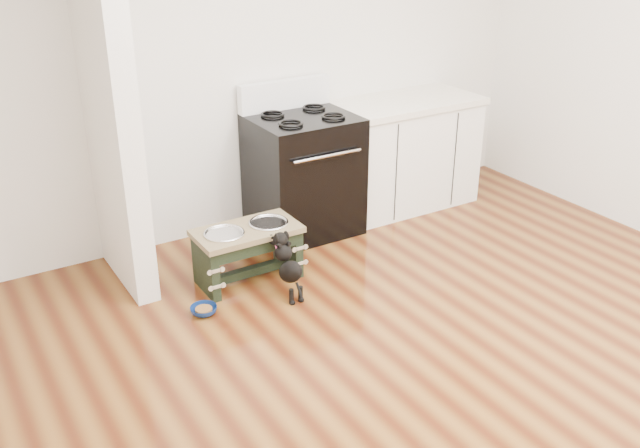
{
  "coord_description": "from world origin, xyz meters",
  "views": [
    {
      "loc": [
        -2.31,
        -2.28,
        2.41
      ],
      "look_at": [
        -0.18,
        1.21,
        0.52
      ],
      "focal_mm": 40.0,
      "sensor_mm": 36.0,
      "label": 1
    }
  ],
  "objects": [
    {
      "name": "cabinet_run",
      "position": [
        1.23,
        2.18,
        0.45
      ],
      "size": [
        1.24,
        0.64,
        0.91
      ],
      "color": "white",
      "rests_on": "ground"
    },
    {
      "name": "partition_wall",
      "position": [
        -1.18,
        2.1,
        1.35
      ],
      "size": [
        0.15,
        0.8,
        2.7
      ],
      "primitive_type": "cube",
      "color": "silver",
      "rests_on": "ground"
    },
    {
      "name": "oven_range",
      "position": [
        0.25,
        2.16,
        0.48
      ],
      "size": [
        0.76,
        0.69,
        1.14
      ],
      "color": "black",
      "rests_on": "ground"
    },
    {
      "name": "floor_bowl",
      "position": [
        -0.93,
        1.39,
        0.03
      ],
      "size": [
        0.23,
        0.23,
        0.05
      ],
      "rotation": [
        0.0,
        0.0,
        0.42
      ],
      "color": "navy",
      "rests_on": "ground"
    },
    {
      "name": "ground",
      "position": [
        0.0,
        0.0,
        0.0
      ],
      "size": [
        5.0,
        5.0,
        0.0
      ],
      "primitive_type": "plane",
      "color": "#481E0D",
      "rests_on": "ground"
    },
    {
      "name": "room_shell",
      "position": [
        0.0,
        0.0,
        1.62
      ],
      "size": [
        5.0,
        5.0,
        5.0
      ],
      "color": "silver",
      "rests_on": "ground"
    },
    {
      "name": "puppy",
      "position": [
        -0.36,
        1.32,
        0.24
      ],
      "size": [
        0.12,
        0.36,
        0.43
      ],
      "color": "black",
      "rests_on": "ground"
    },
    {
      "name": "dog_feeder",
      "position": [
        -0.48,
        1.64,
        0.28
      ],
      "size": [
        0.71,
        0.38,
        0.4
      ],
      "color": "black",
      "rests_on": "ground"
    }
  ]
}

